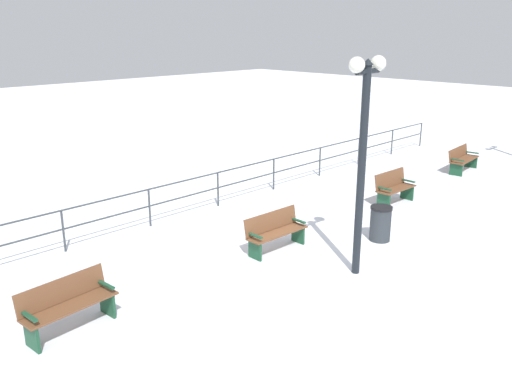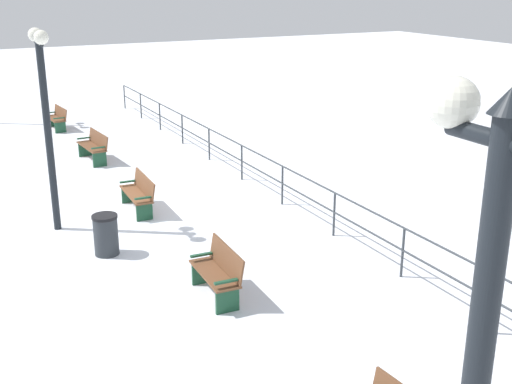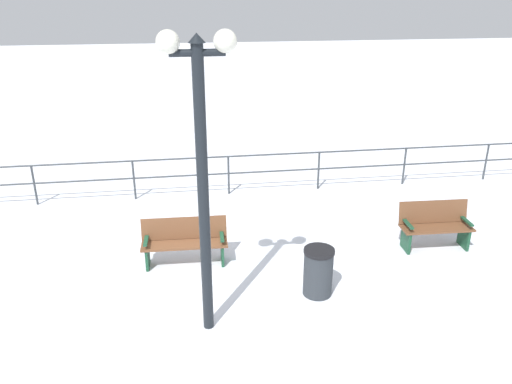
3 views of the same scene
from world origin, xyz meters
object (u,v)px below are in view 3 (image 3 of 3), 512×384
object	(u,v)px
bench_fourth	(435,225)
lamppost_middle	(201,145)
bench_third	(185,241)
trash_bin	(318,272)

from	to	relation	value
bench_fourth	lamppost_middle	distance (m)	5.55
bench_third	trash_bin	distance (m)	2.59
bench_fourth	trash_bin	world-z (taller)	bench_fourth
lamppost_middle	trash_bin	distance (m)	3.18
bench_third	trash_bin	xyz separation A→B (m)	(1.38, 2.19, -0.04)
trash_bin	bench_third	bearing A→B (deg)	-122.12
bench_third	bench_fourth	bearing A→B (deg)	90.95
bench_third	trash_bin	bearing A→B (deg)	59.89
bench_third	bench_fourth	world-z (taller)	bench_fourth
bench_third	trash_bin	world-z (taller)	bench_third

